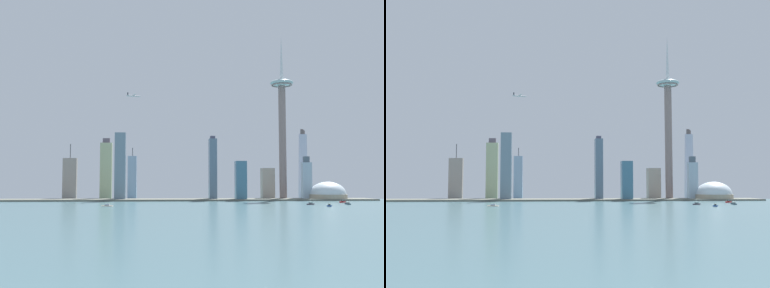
% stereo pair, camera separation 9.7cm
% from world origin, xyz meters
% --- Properties ---
extents(ground_plane, '(6000.00, 6000.00, 0.00)m').
position_xyz_m(ground_plane, '(0.00, 0.00, 0.00)').
color(ground_plane, '#44676F').
extents(waterfront_pier, '(756.14, 68.84, 3.11)m').
position_xyz_m(waterfront_pier, '(0.00, 429.12, 1.56)').
color(waterfront_pier, '#62645A').
rests_on(waterfront_pier, ground).
extents(observation_tower, '(46.88, 46.88, 339.13)m').
position_xyz_m(observation_tower, '(207.98, 458.31, 174.02)').
color(observation_tower, gray).
rests_on(observation_tower, ground).
extents(stadium_dome, '(74.36, 74.36, 49.28)m').
position_xyz_m(stadium_dome, '(291.15, 434.38, 10.30)').
color(stadium_dome, tan).
rests_on(stadium_dome, ground).
extents(skyscraper_0, '(14.92, 24.71, 126.32)m').
position_xyz_m(skyscraper_0, '(62.94, 442.16, 61.35)').
color(skyscraper_0, slate).
rests_on(skyscraper_0, ground).
extents(skyscraper_1, '(18.08, 24.53, 107.02)m').
position_xyz_m(skyscraper_1, '(-98.54, 511.21, 44.70)').
color(skyscraper_1, '#86A1BF').
rests_on(skyscraper_1, ground).
extents(skyscraper_2, '(20.63, 17.86, 130.85)m').
position_xyz_m(skyscraper_2, '(-117.59, 434.74, 65.43)').
color(skyscraper_2, slate).
rests_on(skyscraper_2, ground).
extents(skyscraper_3, '(17.19, 12.82, 59.51)m').
position_xyz_m(skyscraper_3, '(305.86, 521.63, 26.29)').
color(skyscraper_3, '#6C909D').
rests_on(skyscraper_3, ground).
extents(skyscraper_4, '(15.79, 14.97, 146.94)m').
position_xyz_m(skyscraper_4, '(259.20, 492.81, 70.11)').
color(skyscraper_4, '#B1B9D2').
rests_on(skyscraper_4, ground).
extents(skyscraper_5, '(21.02, 21.64, 76.04)m').
position_xyz_m(skyscraper_5, '(115.08, 421.38, 38.02)').
color(skyscraper_5, '#3E6D89').
rests_on(skyscraper_5, ground).
extents(skyscraper_6, '(25.41, 23.04, 63.88)m').
position_xyz_m(skyscraper_6, '(180.33, 476.73, 31.94)').
color(skyscraper_6, '#B1A090').
rests_on(skyscraper_6, ground).
extents(skyscraper_7, '(18.82, 14.49, 86.56)m').
position_xyz_m(skyscraper_7, '(251.24, 442.08, 39.69)').
color(skyscraper_7, '#9BB2C6').
rests_on(skyscraper_7, ground).
extents(skyscraper_8, '(27.74, 13.45, 113.12)m').
position_xyz_m(skyscraper_8, '(-223.59, 492.35, 42.15)').
color(skyscraper_8, gray).
rests_on(skyscraper_8, ground).
extents(skyscraper_9, '(23.78, 12.01, 124.91)m').
position_xyz_m(skyscraper_9, '(-150.66, 489.46, 59.54)').
color(skyscraper_9, '#B0BC8D').
rests_on(skyscraper_9, ground).
extents(boat_0, '(15.14, 13.43, 8.94)m').
position_xyz_m(boat_0, '(199.08, 257.76, 1.47)').
color(boat_0, black).
rests_on(boat_0, ground).
extents(boat_1, '(14.23, 12.23, 7.20)m').
position_xyz_m(boat_1, '(277.59, 323.96, 1.43)').
color(boat_1, red).
rests_on(boat_1, ground).
extents(boat_2, '(17.06, 9.41, 3.21)m').
position_xyz_m(boat_2, '(-118.90, 229.37, 1.15)').
color(boat_2, beige).
rests_on(boat_2, ground).
extents(boat_3, '(6.33, 17.36, 4.07)m').
position_xyz_m(boat_3, '(261.20, 261.17, 1.46)').
color(boat_3, '#0E2638').
rests_on(boat_3, ground).
extents(boat_4, '(6.89, 6.38, 3.82)m').
position_xyz_m(boat_4, '(208.28, 199.04, 1.39)').
color(boat_4, '#234790').
rests_on(boat_4, ground).
extents(airplane, '(27.66, 28.57, 7.76)m').
position_xyz_m(airplane, '(-94.24, 452.27, 206.93)').
color(airplane, silver).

